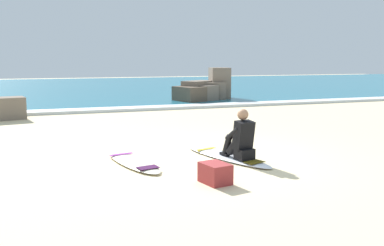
% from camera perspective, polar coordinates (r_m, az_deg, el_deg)
% --- Properties ---
extents(ground_plane, '(80.00, 80.00, 0.00)m').
position_cam_1_polar(ground_plane, '(8.34, 0.52, -4.81)').
color(ground_plane, beige).
extents(sea, '(80.00, 28.00, 0.10)m').
position_cam_1_polar(sea, '(29.95, -14.66, 4.65)').
color(sea, teal).
rests_on(sea, ground).
extents(breaking_foam, '(80.00, 0.90, 0.11)m').
position_cam_1_polar(breaking_foam, '(16.41, -9.96, 1.85)').
color(breaking_foam, white).
rests_on(breaking_foam, ground).
extents(surfboard_main, '(1.18, 2.42, 0.08)m').
position_cam_1_polar(surfboard_main, '(8.39, 4.72, -4.52)').
color(surfboard_main, silver).
rests_on(surfboard_main, ground).
extents(surfer_seated, '(0.47, 0.75, 0.95)m').
position_cam_1_polar(surfer_seated, '(8.04, 6.60, -2.20)').
color(surfer_seated, black).
rests_on(surfer_seated, surfboard_main).
extents(surfboard_spare_near, '(0.91, 2.10, 0.08)m').
position_cam_1_polar(surfboard_spare_near, '(8.00, -7.97, -5.22)').
color(surfboard_spare_near, '#EFE5C6').
rests_on(surfboard_spare_near, ground).
extents(rock_outcrop_distant, '(3.08, 2.56, 1.56)m').
position_cam_1_polar(rock_outcrop_distant, '(19.92, 1.82, 4.45)').
color(rock_outcrop_distant, '#756656').
rests_on(rock_outcrop_distant, ground).
extents(shoreline_rock, '(1.15, 0.95, 0.72)m').
position_cam_1_polar(shoreline_rock, '(15.03, -23.60, 1.83)').
color(shoreline_rock, '#756656').
rests_on(shoreline_rock, ground).
extents(beach_bag, '(0.45, 0.54, 0.32)m').
position_cam_1_polar(beach_bag, '(6.68, 3.15, -6.79)').
color(beach_bag, maroon).
rests_on(beach_bag, ground).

